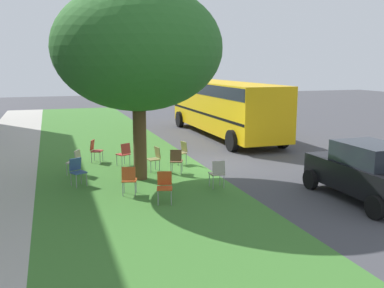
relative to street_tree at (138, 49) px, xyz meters
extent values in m
plane|color=#424247|center=(1.10, -2.86, -4.30)|extent=(80.00, 80.00, 0.00)
cube|color=#3D752D|center=(1.10, 0.34, -4.30)|extent=(48.00, 6.00, 0.01)
cylinder|color=brown|center=(0.00, 0.00, -2.79)|extent=(0.44, 0.44, 3.01)
ellipsoid|color=#2D6B28|center=(0.00, 0.00, 0.01)|extent=(5.43, 5.43, 4.01)
cube|color=#B7332D|center=(2.11, 0.23, -3.86)|extent=(0.54, 0.55, 0.04)
cube|color=#B7332D|center=(1.95, 0.15, -3.62)|extent=(0.25, 0.40, 0.40)
cylinder|color=gray|center=(2.35, 0.14, -4.09)|extent=(0.02, 0.02, 0.42)
cylinder|color=gray|center=(2.19, 0.47, -4.09)|extent=(0.02, 0.02, 0.42)
cylinder|color=gray|center=(2.04, -0.01, -4.09)|extent=(0.02, 0.02, 0.42)
cylinder|color=gray|center=(1.88, 0.32, -4.09)|extent=(0.02, 0.02, 0.42)
cube|color=olive|center=(0.90, -0.65, -3.86)|extent=(0.49, 0.47, 0.04)
cube|color=olive|center=(0.93, -0.82, -3.62)|extent=(0.41, 0.16, 0.40)
cylinder|color=gray|center=(1.04, -0.45, -4.09)|extent=(0.02, 0.02, 0.42)
cylinder|color=gray|center=(0.69, -0.51, -4.09)|extent=(0.02, 0.02, 0.42)
cylinder|color=gray|center=(1.10, -0.78, -4.09)|extent=(0.02, 0.02, 0.42)
cylinder|color=gray|center=(0.75, -0.85, -4.09)|extent=(0.02, 0.02, 0.42)
cube|color=brown|center=(0.36, -1.37, -3.86)|extent=(0.53, 0.54, 0.04)
cube|color=brown|center=(0.19, -1.30, -3.62)|extent=(0.24, 0.40, 0.40)
cylinder|color=gray|center=(0.44, -1.60, -4.09)|extent=(0.02, 0.02, 0.42)
cylinder|color=gray|center=(0.58, -1.27, -4.09)|extent=(0.02, 0.02, 0.42)
cylinder|color=gray|center=(0.13, -1.47, -4.09)|extent=(0.02, 0.02, 0.42)
cylinder|color=gray|center=(0.27, -1.14, -4.09)|extent=(0.02, 0.02, 0.42)
cube|color=#C64C1E|center=(-2.79, -0.10, -3.86)|extent=(0.50, 0.51, 0.04)
cube|color=#C64C1E|center=(-2.62, -0.15, -3.62)|extent=(0.19, 0.41, 0.40)
cylinder|color=gray|center=(-2.91, 0.12, -4.09)|extent=(0.02, 0.02, 0.42)
cylinder|color=gray|center=(-3.00, -0.23, -4.09)|extent=(0.02, 0.02, 0.42)
cylinder|color=gray|center=(-2.58, 0.03, -4.09)|extent=(0.02, 0.02, 0.42)
cylinder|color=gray|center=(-2.68, -0.32, -4.09)|extent=(0.02, 0.02, 0.42)
cube|color=#C64C1E|center=(-1.65, 0.67, -3.86)|extent=(0.50, 0.51, 0.04)
cube|color=#C64C1E|center=(-1.82, 0.72, -3.62)|extent=(0.19, 0.41, 0.40)
cylinder|color=gray|center=(-1.53, 0.45, -4.09)|extent=(0.02, 0.02, 0.42)
cylinder|color=gray|center=(-1.43, 0.80, -4.09)|extent=(0.02, 0.02, 0.42)
cylinder|color=gray|center=(-1.86, 0.55, -4.09)|extent=(0.02, 0.02, 0.42)
cylinder|color=gray|center=(-1.76, 0.89, -4.09)|extent=(0.02, 0.02, 0.42)
cube|color=#ADA393|center=(1.29, 2.11, -3.86)|extent=(0.56, 0.55, 0.04)
cube|color=#ADA393|center=(1.20, 1.95, -3.62)|extent=(0.39, 0.27, 0.40)
cylinder|color=gray|center=(1.53, 2.17, -4.09)|extent=(0.02, 0.02, 0.42)
cylinder|color=gray|center=(1.22, 2.34, -4.09)|extent=(0.02, 0.02, 0.42)
cylinder|color=gray|center=(1.37, 1.87, -4.09)|extent=(0.02, 0.02, 0.42)
cylinder|color=gray|center=(1.05, 2.04, -4.09)|extent=(0.02, 0.02, 0.42)
cube|color=#335184|center=(-0.23, 2.03, -3.86)|extent=(0.54, 0.55, 0.04)
cube|color=#335184|center=(-0.06, 2.11, -3.62)|extent=(0.25, 0.40, 0.40)
cylinder|color=gray|center=(-0.46, 2.12, -4.09)|extent=(0.02, 0.02, 0.42)
cylinder|color=gray|center=(-0.30, 1.80, -4.09)|extent=(0.02, 0.02, 0.42)
cylinder|color=gray|center=(-0.15, 2.27, -4.09)|extent=(0.02, 0.02, 0.42)
cylinder|color=gray|center=(0.00, 1.95, -4.09)|extent=(0.02, 0.02, 0.42)
cube|color=olive|center=(1.65, -1.89, -3.86)|extent=(0.50, 0.49, 0.04)
cube|color=olive|center=(1.69, -2.06, -3.62)|extent=(0.41, 0.18, 0.40)
cylinder|color=gray|center=(1.78, -1.68, -4.09)|extent=(0.02, 0.02, 0.42)
cylinder|color=gray|center=(1.43, -1.77, -4.09)|extent=(0.02, 0.02, 0.42)
cylinder|color=gray|center=(1.86, -2.01, -4.09)|extent=(0.02, 0.02, 0.42)
cylinder|color=gray|center=(1.51, -2.10, -4.09)|extent=(0.02, 0.02, 0.42)
cube|color=#ADA393|center=(-1.75, -2.05, -3.86)|extent=(0.40, 0.42, 0.04)
cube|color=#ADA393|center=(-1.93, -2.05, -3.62)|extent=(0.09, 0.40, 0.40)
cylinder|color=gray|center=(-1.58, -2.24, -4.09)|extent=(0.02, 0.02, 0.42)
cylinder|color=gray|center=(-1.58, -1.88, -4.09)|extent=(0.02, 0.02, 0.42)
cylinder|color=gray|center=(-1.92, -2.23, -4.09)|extent=(0.02, 0.02, 0.42)
cylinder|color=gray|center=(-1.92, -1.87, -4.09)|extent=(0.02, 0.02, 0.42)
cube|color=#B7332D|center=(3.06, 1.11, -3.86)|extent=(0.54, 0.53, 0.04)
cube|color=#B7332D|center=(3.13, 1.27, -3.62)|extent=(0.40, 0.24, 0.40)
cylinder|color=gray|center=(2.83, 1.02, -4.09)|extent=(0.02, 0.02, 0.42)
cylinder|color=gray|center=(3.16, 0.88, -4.09)|extent=(0.02, 0.02, 0.42)
cylinder|color=gray|center=(2.96, 1.33, -4.09)|extent=(0.02, 0.02, 0.42)
cylinder|color=gray|center=(3.29, 1.19, -4.09)|extent=(0.02, 0.02, 0.42)
cube|color=black|center=(-4.22, -5.62, -3.62)|extent=(3.70, 1.64, 0.76)
cube|color=#1E232B|center=(-4.37, -5.62, -2.97)|extent=(1.90, 1.44, 0.64)
cylinder|color=black|center=(-2.82, -4.75, -4.00)|extent=(0.60, 0.18, 0.60)
cylinder|color=black|center=(-2.82, -6.49, -4.00)|extent=(0.60, 0.18, 0.60)
cylinder|color=black|center=(-5.62, -4.75, -4.00)|extent=(0.60, 0.18, 0.60)
cube|color=yellow|center=(7.31, -6.06, -2.67)|extent=(10.40, 2.44, 2.50)
cube|color=black|center=(7.31, -6.06, -3.02)|extent=(10.30, 2.46, 0.12)
cube|color=black|center=(7.31, -6.06, -1.77)|extent=(10.30, 2.46, 0.56)
cylinder|color=black|center=(11.31, -4.80, -3.82)|extent=(0.96, 0.28, 0.96)
cylinder|color=black|center=(11.31, -7.32, -3.82)|extent=(0.96, 0.28, 0.96)
cylinder|color=black|center=(3.31, -4.80, -3.82)|extent=(0.96, 0.28, 0.96)
cylinder|color=black|center=(3.31, -7.32, -3.82)|extent=(0.96, 0.28, 0.96)
camera|label=1|loc=(-13.81, 2.78, -0.51)|focal=40.07mm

